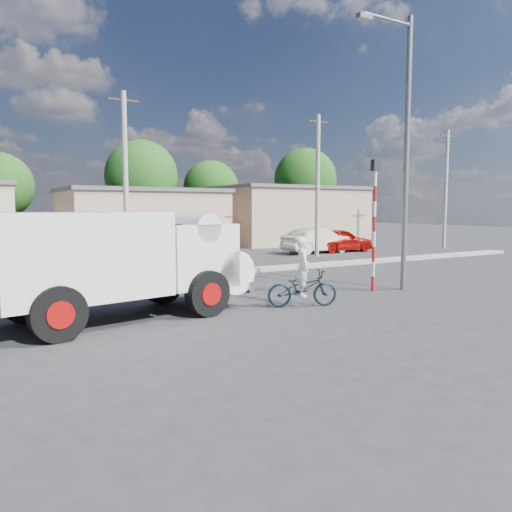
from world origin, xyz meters
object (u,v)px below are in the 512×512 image
bicycle (302,288)px  car_cream (318,241)px  traffic_pole (374,214)px  cyclist (302,277)px  streetlight (403,142)px  truck (126,260)px  car_red (340,240)px

bicycle → car_cream: car_cream is taller
bicycle → traffic_pole: (3.59, 0.90, 2.07)m
cyclist → streetlight: (4.53, 0.60, 4.13)m
truck → bicycle: 4.90m
car_cream → streetlight: (-6.27, -12.52, 4.20)m
bicycle → car_red: (12.51, 13.08, 0.23)m
bicycle → car_cream: 17.00m
traffic_pole → bicycle: bearing=-165.9°
car_red → streetlight: 15.39m
bicycle → traffic_pole: size_ratio=0.46×
bicycle → cyclist: (0.00, 0.00, 0.31)m
truck → bicycle: size_ratio=3.41×
car_cream → streetlight: bearing=151.7°
bicycle → traffic_pole: bearing=-54.4°
cyclist → car_red: size_ratio=0.38×
cyclist → car_cream: 17.00m
car_cream → traffic_pole: bearing=147.8°
bicycle → cyclist: 0.31m
car_cream → traffic_pole: (-7.20, -12.22, 1.83)m
bicycle → car_cream: bearing=-17.9°
bicycle → car_red: car_red is taller
truck → bicycle: truck is taller
car_cream → car_red: (1.71, -0.05, -0.01)m
car_cream → traffic_pole: 14.31m
car_red → traffic_pole: traffic_pole is taller
truck → streetlight: bearing=-12.7°
cyclist → traffic_pole: bearing=-54.4°
streetlight → traffic_pole: bearing=162.3°
car_cream → streetlight: size_ratio=0.52×
cyclist → streetlight: bearing=-60.9°
cyclist → car_cream: cyclist is taller
truck → car_red: 20.99m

